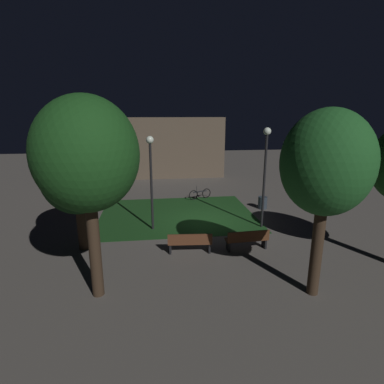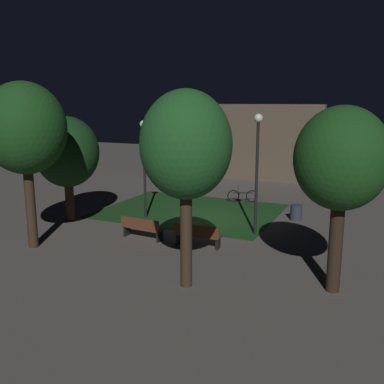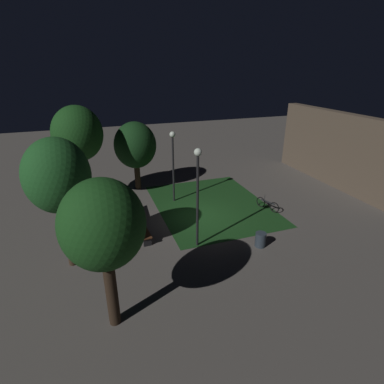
{
  "view_description": "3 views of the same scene",
  "coord_description": "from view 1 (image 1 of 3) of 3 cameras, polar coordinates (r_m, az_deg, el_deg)",
  "views": [
    {
      "loc": [
        -2.6,
        -15.06,
        5.61
      ],
      "look_at": [
        -0.49,
        1.14,
        1.31
      ],
      "focal_mm": 28.35,
      "sensor_mm": 36.0,
      "label": 1
    },
    {
      "loc": [
        7.52,
        -18.06,
        5.41
      ],
      "look_at": [
        -0.88,
        0.4,
        1.16
      ],
      "focal_mm": 40.69,
      "sensor_mm": 36.0,
      "label": 2
    },
    {
      "loc": [
        14.74,
        -5.73,
        8.32
      ],
      "look_at": [
        -1.14,
        -0.17,
        1.15
      ],
      "focal_mm": 28.31,
      "sensor_mm": 36.0,
      "label": 3
    }
  ],
  "objects": [
    {
      "name": "building_wall_backdrop",
      "position": [
        26.39,
        -6.06,
        8.14
      ],
      "size": [
        11.2,
        0.8,
        5.21
      ],
      "primitive_type": "cube",
      "color": "brown",
      "rests_on": "ground"
    },
    {
      "name": "trash_bin",
      "position": [
        18.66,
        13.13,
        -1.96
      ],
      "size": [
        0.53,
        0.53,
        0.73
      ],
      "primitive_type": "cylinder",
      "color": "#2D3842",
      "rests_on": "ground"
    },
    {
      "name": "tree_back_right",
      "position": [
        12.95,
        -20.81,
        2.87
      ],
      "size": [
        2.87,
        2.87,
        4.77
      ],
      "color": "#38281C",
      "rests_on": "ground"
    },
    {
      "name": "ground_plane",
      "position": [
        16.28,
        2.25,
        -5.41
      ],
      "size": [
        60.0,
        60.0,
        0.0
      ],
      "primitive_type": "plane",
      "color": "#56514C"
    },
    {
      "name": "tree_back_left",
      "position": [
        9.51,
        23.97,
        4.75
      ],
      "size": [
        2.62,
        2.62,
        5.76
      ],
      "color": "#38281C",
      "rests_on": "ground"
    },
    {
      "name": "lamp_post_plaza_east",
      "position": [
        14.41,
        -7.76,
        4.6
      ],
      "size": [
        0.36,
        0.36,
        4.57
      ],
      "color": "black",
      "rests_on": "ground"
    },
    {
      "name": "bench_front_left",
      "position": [
        13.01,
        10.36,
        -8.7
      ],
      "size": [
        1.82,
        0.58,
        0.88
      ],
      "color": "#512D19",
      "rests_on": "ground"
    },
    {
      "name": "tree_lawn_side",
      "position": [
        9.08,
        -19.24,
        6.41
      ],
      "size": [
        2.98,
        2.98,
        6.12
      ],
      "color": "#38281C",
      "rests_on": "ground"
    },
    {
      "name": "bicycle",
      "position": [
        20.19,
        1.5,
        -0.37
      ],
      "size": [
        1.57,
        0.67,
        0.93
      ],
      "color": "black",
      "rests_on": "ground"
    },
    {
      "name": "bench_by_lamp",
      "position": [
        12.52,
        -0.4,
        -9.41
      ],
      "size": [
        1.83,
        0.62,
        0.88
      ],
      "color": "brown",
      "rests_on": "ground"
    },
    {
      "name": "grass_lawn",
      "position": [
        17.24,
        -2.8,
        -4.23
      ],
      "size": [
        8.54,
        6.75,
        0.01
      ],
      "primitive_type": "cube",
      "color": "#194219",
      "rests_on": "ground"
    },
    {
      "name": "lamp_post_near_wall",
      "position": [
        14.98,
        13.64,
        5.53
      ],
      "size": [
        0.36,
        0.36,
        4.93
      ],
      "color": "black",
      "rests_on": "ground"
    }
  ]
}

